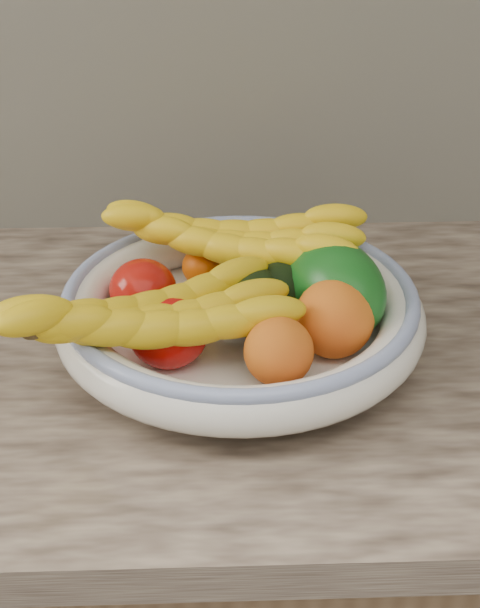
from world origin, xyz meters
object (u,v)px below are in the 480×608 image
(fruit_bowl, at_px, (240,313))
(green_mango, at_px, (335,287))
(banana_bunch_back, at_px, (231,245))
(banana_bunch_front, at_px, (148,324))

(fruit_bowl, height_order, green_mango, green_mango)
(banana_bunch_back, bearing_deg, banana_bunch_front, -105.28)
(green_mango, height_order, banana_bunch_back, green_mango)
(banana_bunch_back, relative_size, banana_bunch_front, 0.99)
(green_mango, relative_size, banana_bunch_front, 0.45)
(green_mango, xyz_separation_m, banana_bunch_back, (-0.11, 0.08, 0.01))
(banana_bunch_back, height_order, banana_bunch_front, banana_bunch_back)
(green_mango, bearing_deg, banana_bunch_back, 118.39)
(banana_bunch_back, bearing_deg, fruit_bowl, -71.65)
(banana_bunch_front, bearing_deg, banana_bunch_back, 41.83)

